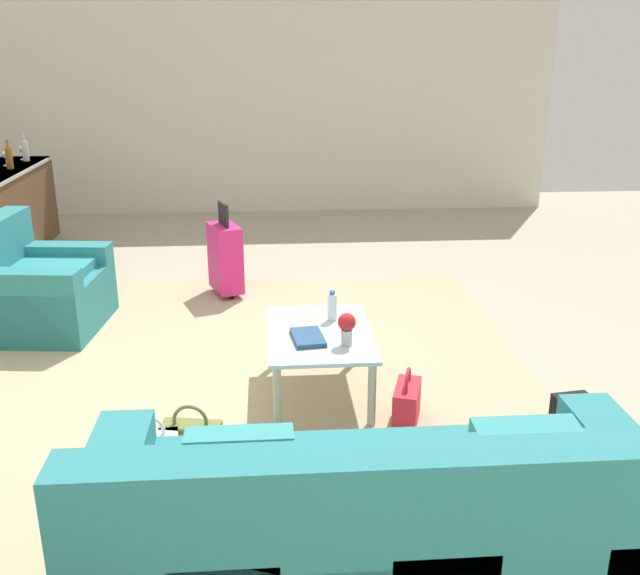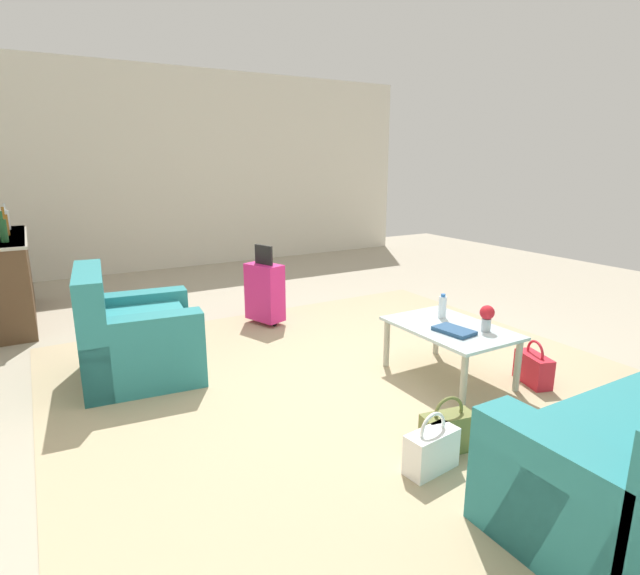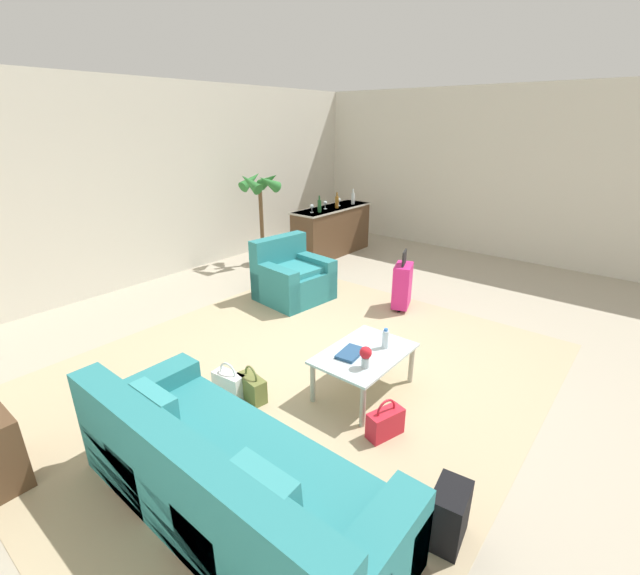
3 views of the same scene
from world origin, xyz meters
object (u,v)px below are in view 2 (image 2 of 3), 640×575
(coffee_table_book, at_px, (454,331))
(wine_bottle_clear, at_px, (6,219))
(bar_console, at_px, (1,278))
(flower_vase, at_px, (487,316))
(armchair, at_px, (131,340))
(wine_glass_rightmost, at_px, (0,220))
(handbag_white, at_px, (431,450))
(handbag_olive, at_px, (447,432))
(wine_bottle_green, at_px, (3,230))
(handbag_red, at_px, (533,368))
(wine_bottle_amber, at_px, (5,224))
(suitcase_magenta, at_px, (265,291))
(water_bottle, at_px, (442,307))
(coffee_table, at_px, (450,333))

(coffee_table_book, height_order, wine_bottle_clear, wine_bottle_clear)
(bar_console, bearing_deg, flower_vase, -138.86)
(armchair, xyz_separation_m, wine_bottle_clear, (2.73, 0.82, 0.74))
(wine_glass_rightmost, distance_m, handbag_white, 5.50)
(coffee_table_book, xyz_separation_m, bar_console, (3.62, 3.02, 0.03))
(flower_vase, bearing_deg, handbag_olive, 121.56)
(wine_bottle_green, height_order, handbag_red, wine_bottle_green)
(wine_glass_rightmost, bearing_deg, wine_bottle_green, -176.90)
(handbag_red, bearing_deg, flower_vase, 60.48)
(handbag_olive, bearing_deg, armchair, 34.28)
(bar_console, distance_m, wine_bottle_amber, 0.58)
(suitcase_magenta, height_order, handbag_red, suitcase_magenta)
(flower_vase, bearing_deg, wine_glass_rightmost, 36.35)
(water_bottle, xyz_separation_m, handbag_white, (-1.07, 1.07, -0.40))
(flower_vase, relative_size, handbag_white, 0.57)
(bar_console, height_order, suitcase_magenta, bar_console)
(coffee_table_book, xyz_separation_m, wine_bottle_clear, (4.15, 2.91, 0.60))
(coffee_table_book, bearing_deg, handbag_olive, 127.04)
(wine_bottle_clear, bearing_deg, water_bottle, -141.14)
(wine_glass_rightmost, xyz_separation_m, wine_bottle_amber, (-0.63, -0.06, 0.01))
(flower_vase, height_order, handbag_olive, flower_vase)
(coffee_table, height_order, handbag_olive, coffee_table)
(water_bottle, bearing_deg, handbag_red, -147.23)
(coffee_table, relative_size, wine_bottle_green, 3.24)
(coffee_table_book, relative_size, handbag_olive, 0.82)
(coffee_table_book, height_order, wine_bottle_amber, wine_bottle_amber)
(coffee_table, distance_m, flower_vase, 0.32)
(coffee_table_book, height_order, flower_vase, flower_vase)
(wine_bottle_clear, distance_m, handbag_white, 5.39)
(coffee_table, relative_size, bar_console, 0.53)
(bar_console, xyz_separation_m, handbag_olive, (-4.27, -2.35, -0.35))
(coffee_table, bearing_deg, wine_bottle_clear, 36.54)
(wine_bottle_clear, bearing_deg, wine_glass_rightmost, 32.93)
(armchair, xyz_separation_m, coffee_table_book, (-1.43, -2.09, 0.15))
(handbag_white, bearing_deg, coffee_table, -47.97)
(coffee_table, xyz_separation_m, suitcase_magenta, (2.00, 0.70, -0.02))
(handbag_red, bearing_deg, wine_bottle_amber, 41.65)
(wine_glass_rightmost, height_order, handbag_white, wine_glass_rightmost)
(bar_console, bearing_deg, coffee_table_book, -140.16)
(wine_glass_rightmost, bearing_deg, suitcase_magenta, -132.17)
(water_bottle, xyz_separation_m, flower_vase, (-0.42, -0.05, 0.03))
(wine_bottle_clear, relative_size, handbag_red, 0.84)
(bar_console, xyz_separation_m, handbag_red, (-3.92, -3.60, -0.35))
(bar_console, relative_size, wine_bottle_amber, 6.14)
(water_bottle, relative_size, flower_vase, 1.00)
(bar_console, relative_size, wine_bottle_clear, 6.14)
(wine_bottle_green, distance_m, handbag_olive, 4.46)
(flower_vase, xyz_separation_m, handbag_olive, (-0.55, 0.90, -0.43))
(wine_bottle_amber, relative_size, suitcase_magenta, 0.35)
(wine_glass_rightmost, height_order, suitcase_magenta, wine_glass_rightmost)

